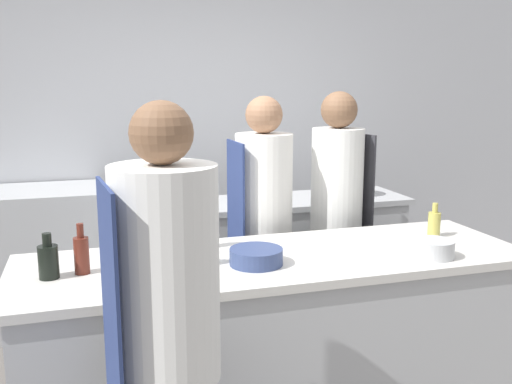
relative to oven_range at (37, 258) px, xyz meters
name	(u,v)px	position (x,y,z in m)	size (l,w,h in m)	color
wall_back	(193,127)	(1.24, 0.38, 0.90)	(8.00, 0.06, 2.80)	silver
prep_counter	(276,346)	(1.24, -1.75, -0.04)	(2.47, 0.79, 0.94)	#B7BABC
pass_counter	(264,263)	(1.57, -0.48, -0.04)	(2.09, 0.56, 0.94)	#B7BABC
oven_range	(37,258)	(0.00, 0.00, 0.00)	(0.91, 0.66, 1.01)	#B7BABC
chef_at_prep_near	(167,357)	(0.60, -2.47, 0.35)	(0.38, 0.36, 1.71)	black
chef_at_stove	(336,226)	(1.87, -1.05, 0.36)	(0.37, 0.35, 1.71)	black
chef_at_pass_far	(263,236)	(1.38, -1.08, 0.34)	(0.36, 0.34, 1.68)	black
bottle_olive_oil	(141,237)	(0.60, -1.66, 0.55)	(0.06, 0.06, 0.31)	#2D5175
bottle_vinegar	(434,223)	(2.16, -1.66, 0.51)	(0.07, 0.07, 0.19)	#B2A84C
bottle_wine	(208,232)	(0.95, -1.51, 0.51)	(0.06, 0.06, 0.20)	silver
bottle_cooking_oil	(81,254)	(0.34, -1.74, 0.52)	(0.07, 0.07, 0.23)	#5B2319
bottle_sauce	(48,261)	(0.20, -1.77, 0.51)	(0.09, 0.09, 0.20)	black
bottle_water	(189,246)	(0.80, -1.79, 0.53)	(0.08, 0.08, 0.25)	#19471E
bowl_mixing_large	(256,257)	(1.10, -1.84, 0.47)	(0.25, 0.25, 0.08)	navy
bowl_prep_small	(434,249)	(1.95, -1.98, 0.47)	(0.19, 0.19, 0.08)	#B7BABC
stockpot	(346,179)	(2.19, -0.51, 0.56)	(0.24, 0.24, 0.25)	#B7BABC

